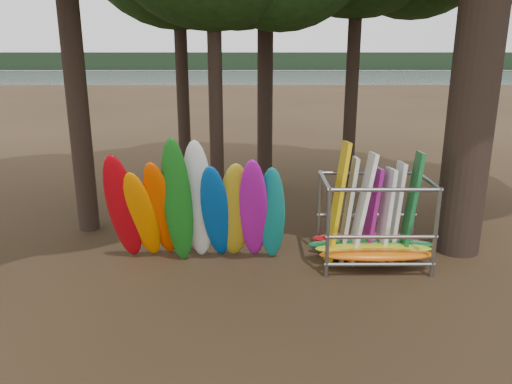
{
  "coord_description": "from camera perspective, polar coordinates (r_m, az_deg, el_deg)",
  "views": [
    {
      "loc": [
        -0.44,
        -10.63,
        4.9
      ],
      "look_at": [
        -0.4,
        1.5,
        1.4
      ],
      "focal_mm": 35.0,
      "sensor_mm": 36.0,
      "label": 1
    }
  ],
  "objects": [
    {
      "name": "ground",
      "position": [
        11.72,
        1.99,
        -8.64
      ],
      "size": [
        120.0,
        120.0,
        0.0
      ],
      "primitive_type": "plane",
      "color": "#47331E",
      "rests_on": "ground"
    },
    {
      "name": "lake",
      "position": [
        70.8,
        0.14,
        12.13
      ],
      "size": [
        160.0,
        160.0,
        0.0
      ],
      "primitive_type": "plane",
      "color": "gray",
      "rests_on": "ground"
    },
    {
      "name": "far_shore",
      "position": [
        120.67,
        -0.01,
        14.73
      ],
      "size": [
        160.0,
        4.0,
        4.0
      ],
      "primitive_type": "cube",
      "color": "black",
      "rests_on": "ground"
    },
    {
      "name": "kayak_row",
      "position": [
        11.45,
        -6.81,
        -2.03
      ],
      "size": [
        4.12,
        1.95,
        3.25
      ],
      "color": "#B2060F",
      "rests_on": "ground"
    },
    {
      "name": "storage_rack",
      "position": [
        11.93,
        13.26,
        -3.62
      ],
      "size": [
        3.02,
        1.57,
        2.91
      ],
      "color": "gray",
      "rests_on": "ground"
    }
  ]
}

